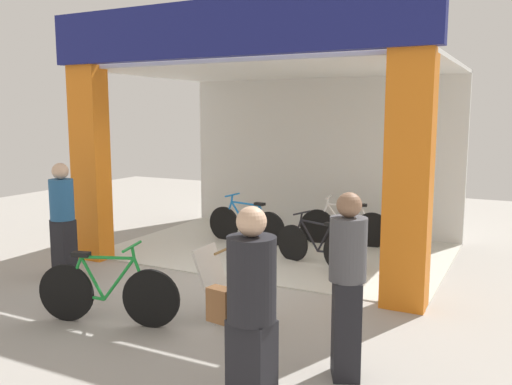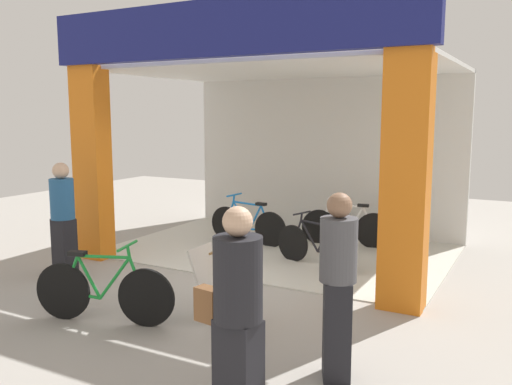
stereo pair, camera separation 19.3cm
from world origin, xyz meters
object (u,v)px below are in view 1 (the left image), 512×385
Objects in this scene: bicycle_inside_0 at (246,224)px; sandwich_board_sign at (226,283)px; bicycle_parked_0 at (107,292)px; pedestrian_2 at (250,311)px; pedestrian_0 at (347,284)px; bicycle_inside_1 at (345,226)px; pedestrian_1 at (63,219)px; bicycle_inside_2 at (316,246)px.

bicycle_inside_0 is 1.92× the size of sandwich_board_sign.
bicycle_parked_0 is (0.41, -4.12, 0.02)m from bicycle_inside_0.
bicycle_inside_0 is at bearing 114.44° from sandwich_board_sign.
bicycle_inside_0 is at bearing 118.47° from pedestrian_2.
pedestrian_0 is (1.69, -0.74, 0.46)m from sandwich_board_sign.
bicycle_inside_1 is 0.96× the size of pedestrian_1.
pedestrian_1 reaches higher than sandwich_board_sign.
pedestrian_2 is (-0.44, -1.03, 0.01)m from pedestrian_0.
bicycle_inside_1 is 4.02m from sandwich_board_sign.
bicycle_parked_0 is at bearing -84.28° from bicycle_inside_0.
pedestrian_1 is at bearing -144.16° from bicycle_inside_2.
sandwich_board_sign reaches higher than bicycle_inside_2.
bicycle_parked_0 is 1.35m from sandwich_board_sign.
bicycle_parked_0 is at bearing -104.68° from bicycle_inside_1.
bicycle_inside_0 is 3.39m from pedestrian_1.
sandwich_board_sign is at bearing -93.63° from bicycle_inside_2.
bicycle_inside_2 is 3.82m from pedestrian_1.
bicycle_parked_0 reaches higher than bicycle_inside_0.
bicycle_inside_0 is at bearing 65.65° from pedestrian_1.
bicycle_inside_2 is 1.74× the size of sandwich_board_sign.
pedestrian_2 is (4.16, -2.08, 0.02)m from pedestrian_1.
bicycle_inside_2 is 2.53m from sandwich_board_sign.
bicycle_inside_0 is at bearing 95.72° from bicycle_parked_0.
bicycle_inside_1 is 0.98× the size of bicycle_parked_0.
bicycle_inside_0 is 0.99× the size of bicycle_parked_0.
bicycle_inside_1 reaches higher than sandwich_board_sign.
sandwich_board_sign is at bearing 34.41° from bicycle_parked_0.
sandwich_board_sign is at bearing -92.00° from bicycle_inside_1.
pedestrian_0 reaches higher than pedestrian_1.
pedestrian_0 is at bearing -71.96° from bicycle_inside_1.
bicycle_inside_2 is at bearing 35.84° from pedestrian_1.
pedestrian_0 is at bearing -51.87° from bicycle_inside_0.
pedestrian_1 is 4.65m from pedestrian_2.
bicycle_inside_0 is 1.88m from bicycle_inside_2.
bicycle_inside_1 is 4.94m from bicycle_parked_0.
bicycle_inside_0 is 5.85m from pedestrian_2.
sandwich_board_sign is 0.50× the size of pedestrian_0.
pedestrian_1 is 0.99× the size of pedestrian_2.
pedestrian_0 is (1.53, -3.26, 0.55)m from bicycle_inside_2.
pedestrian_1 is (-1.79, 1.07, 0.50)m from bicycle_parked_0.
bicycle_parked_0 is at bearing -30.80° from pedestrian_1.
bicycle_parked_0 is (-1.25, -4.78, 0.02)m from bicycle_inside_1.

